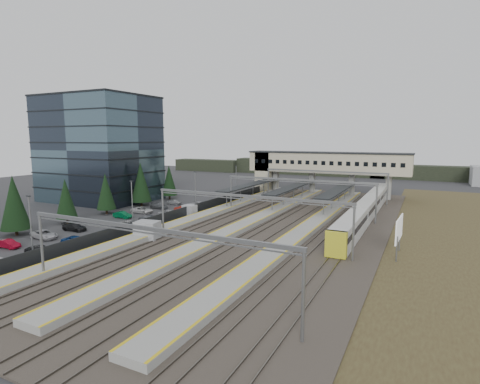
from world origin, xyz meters
The scene contains 15 objects.
ground centered at (0.00, 0.00, 0.00)m, with size 220.00×220.00×0.00m, color #2B2B2D.
office_building centered at (-36.00, 12.00, 12.19)m, with size 24.30×18.30×24.30m.
conifer_row centered at (-22.00, -3.86, 4.84)m, with size 4.42×49.82×9.50m.
car_park centered at (-13.52, -6.97, 0.61)m, with size 10.66×44.43×1.29m.
lampposts centered at (-8.00, 1.25, 4.34)m, with size 0.50×53.25×8.07m.
fence centered at (-6.50, 5.00, 1.00)m, with size 0.08×90.00×2.00m.
relay_cabin_near centered at (-2.41, -11.15, 1.38)m, with size 3.67×2.94×2.76m.
relay_cabin_far centered at (-6.47, 5.65, 1.06)m, with size 2.42×2.06×2.11m.
rail_corridor centered at (9.34, 5.00, 0.29)m, with size 34.00×90.00×0.92m.
canopies centered at (7.00, 27.00, 3.92)m, with size 23.10×30.00×3.28m.
footbridge centered at (7.70, 42.00, 7.93)m, with size 40.40×6.40×11.20m.
gantries centered at (12.00, 3.00, 6.00)m, with size 28.40×62.28×7.17m.
train centered at (24.00, 18.64, 1.86)m, with size 2.60×54.23×3.27m.
billboard centered at (30.68, -3.13, 3.34)m, with size 0.47×5.88×4.98m.
treeline_far centered at (23.81, 92.28, 2.95)m, with size 170.00×19.00×7.00m.
Camera 1 is at (33.18, -52.41, 14.68)m, focal length 28.00 mm.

